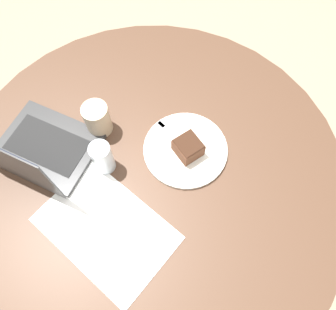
# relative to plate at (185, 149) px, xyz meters

# --- Properties ---
(ground_plane) EXTENTS (12.00, 12.00, 0.00)m
(ground_plane) POSITION_rel_plate_xyz_m (0.03, -0.13, -0.77)
(ground_plane) COLOR gray
(dining_table) EXTENTS (1.23, 1.23, 0.76)m
(dining_table) POSITION_rel_plate_xyz_m (0.03, -0.13, -0.16)
(dining_table) COLOR #4C3323
(dining_table) RESTS_ON ground_plane
(paper_document) EXTENTS (0.45, 0.41, 0.00)m
(paper_document) POSITION_rel_plate_xyz_m (0.17, -0.30, -0.00)
(paper_document) COLOR white
(paper_document) RESTS_ON dining_table
(plate) EXTENTS (0.27, 0.27, 0.01)m
(plate) POSITION_rel_plate_xyz_m (0.00, 0.00, 0.00)
(plate) COLOR silver
(plate) RESTS_ON dining_table
(cake_slice) EXTENTS (0.10, 0.09, 0.06)m
(cake_slice) POSITION_rel_plate_xyz_m (0.01, 0.00, 0.03)
(cake_slice) COLOR brown
(cake_slice) RESTS_ON plate
(fork) EXTENTS (0.16, 0.09, 0.00)m
(fork) POSITION_rel_plate_xyz_m (-0.06, -0.02, 0.01)
(fork) COLOR silver
(fork) RESTS_ON plate
(coffee_glass) EXTENTS (0.08, 0.08, 0.11)m
(coffee_glass) POSITION_rel_plate_xyz_m (-0.16, -0.24, 0.05)
(coffee_glass) COLOR #C6AD89
(coffee_glass) RESTS_ON dining_table
(water_glass) EXTENTS (0.06, 0.06, 0.12)m
(water_glass) POSITION_rel_plate_xyz_m (-0.03, -0.25, 0.05)
(water_glass) COLOR silver
(water_glass) RESTS_ON dining_table
(laptop) EXTENTS (0.38, 0.38, 0.25)m
(laptop) POSITION_rel_plate_xyz_m (-0.12, -0.44, 0.04)
(laptop) COLOR #2D2D2D
(laptop) RESTS_ON dining_table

